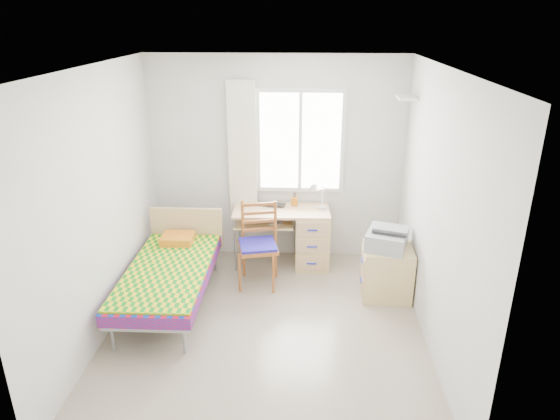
% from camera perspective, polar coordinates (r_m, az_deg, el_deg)
% --- Properties ---
extents(floor, '(3.50, 3.50, 0.00)m').
position_cam_1_polar(floor, '(5.30, -1.58, -13.29)').
color(floor, '#BCAD93').
rests_on(floor, ground).
extents(ceiling, '(3.50, 3.50, 0.00)m').
position_cam_1_polar(ceiling, '(4.38, -1.94, 15.93)').
color(ceiling, white).
rests_on(ceiling, wall_back).
extents(wall_back, '(3.20, 0.00, 3.20)m').
position_cam_1_polar(wall_back, '(6.34, -0.42, 5.71)').
color(wall_back, silver).
rests_on(wall_back, ground).
extents(wall_left, '(0.00, 3.50, 3.50)m').
position_cam_1_polar(wall_left, '(5.07, -20.07, 0.27)').
color(wall_left, silver).
rests_on(wall_left, ground).
extents(wall_right, '(0.00, 3.50, 3.50)m').
position_cam_1_polar(wall_right, '(4.82, 17.56, -0.48)').
color(wall_right, silver).
rests_on(wall_right, ground).
extents(window, '(1.10, 0.04, 1.30)m').
position_cam_1_polar(window, '(6.24, 2.33, 7.81)').
color(window, white).
rests_on(window, wall_back).
extents(curtain, '(0.35, 0.05, 1.70)m').
position_cam_1_polar(curtain, '(6.27, -4.33, 6.89)').
color(curtain, '#F1E0C7').
rests_on(curtain, wall_back).
extents(floating_shelf, '(0.20, 0.32, 0.03)m').
position_cam_1_polar(floating_shelf, '(5.91, 14.26, 12.35)').
color(floating_shelf, white).
rests_on(floating_shelf, wall_right).
extents(bed, '(0.89, 1.88, 0.81)m').
position_cam_1_polar(bed, '(5.66, -12.40, -6.77)').
color(bed, '#979A9F').
rests_on(bed, floor).
extents(desk, '(1.22, 0.59, 0.75)m').
position_cam_1_polar(desk, '(6.35, 3.03, -2.89)').
color(desk, tan).
rests_on(desk, floor).
extents(chair, '(0.52, 0.52, 1.00)m').
position_cam_1_polar(chair, '(5.85, -2.45, -3.42)').
color(chair, '#994D1D').
rests_on(chair, floor).
extents(cabinet, '(0.57, 0.50, 0.60)m').
position_cam_1_polar(cabinet, '(5.83, 12.06, -6.93)').
color(cabinet, '#DDBD71').
rests_on(cabinet, floor).
extents(printer, '(0.54, 0.59, 0.21)m').
position_cam_1_polar(printer, '(5.67, 12.13, -3.22)').
color(printer, '#96999D').
rests_on(printer, cabinet).
extents(laptop, '(0.35, 0.25, 0.03)m').
position_cam_1_polar(laptop, '(6.30, -0.91, 0.46)').
color(laptop, black).
rests_on(laptop, desk).
extents(pen_cup, '(0.09, 0.09, 0.10)m').
position_cam_1_polar(pen_cup, '(6.34, 1.65, 0.97)').
color(pen_cup, orange).
rests_on(pen_cup, desk).
extents(task_lamp, '(0.22, 0.31, 0.38)m').
position_cam_1_polar(task_lamp, '(6.09, 4.35, 1.85)').
color(task_lamp, white).
rests_on(task_lamp, desk).
extents(book, '(0.18, 0.25, 0.02)m').
position_cam_1_polar(book, '(6.29, -1.35, -1.28)').
color(book, gray).
rests_on(book, desk).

